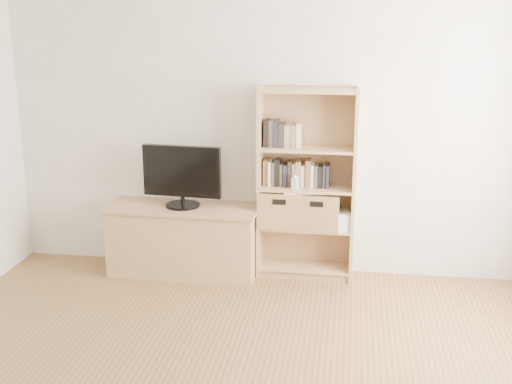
% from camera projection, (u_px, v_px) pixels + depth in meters
% --- Properties ---
extents(back_wall, '(4.50, 0.02, 2.60)m').
position_uv_depth(back_wall, '(268.00, 123.00, 5.41)').
color(back_wall, beige).
rests_on(back_wall, floor).
extents(tv_stand, '(1.27, 0.50, 0.58)m').
position_uv_depth(tv_stand, '(184.00, 241.00, 5.56)').
color(tv_stand, tan).
rests_on(tv_stand, floor).
extents(bookshelf, '(0.81, 0.29, 1.62)m').
position_uv_depth(bookshelf, '(307.00, 185.00, 5.36)').
color(bookshelf, tan).
rests_on(bookshelf, floor).
extents(television, '(0.68, 0.10, 0.53)m').
position_uv_depth(television, '(182.00, 176.00, 5.40)').
color(television, black).
rests_on(television, tv_stand).
extents(books_row_mid, '(0.75, 0.17, 0.20)m').
position_uv_depth(books_row_mid, '(307.00, 175.00, 5.35)').
color(books_row_mid, brown).
rests_on(books_row_mid, bookshelf).
extents(books_row_upper, '(0.38, 0.14, 0.20)m').
position_uv_depth(books_row_upper, '(286.00, 135.00, 5.29)').
color(books_row_upper, brown).
rests_on(books_row_upper, bookshelf).
extents(baby_monitor, '(0.06, 0.04, 0.10)m').
position_uv_depth(baby_monitor, '(295.00, 183.00, 5.28)').
color(baby_monitor, white).
rests_on(baby_monitor, bookshelf).
extents(basket_left, '(0.38, 0.32, 0.31)m').
position_uv_depth(basket_left, '(281.00, 207.00, 5.44)').
color(basket_left, olive).
rests_on(basket_left, bookshelf).
extents(basket_right, '(0.37, 0.31, 0.30)m').
position_uv_depth(basket_right, '(318.00, 209.00, 5.40)').
color(basket_right, olive).
rests_on(basket_right, bookshelf).
extents(laptop, '(0.35, 0.27, 0.03)m').
position_uv_depth(laptop, '(303.00, 190.00, 5.37)').
color(laptop, white).
rests_on(laptop, basket_left).
extents(magazine_stack, '(0.22, 0.29, 0.12)m').
position_uv_depth(magazine_stack, '(339.00, 220.00, 5.39)').
color(magazine_stack, '#BCB8AE').
rests_on(magazine_stack, bookshelf).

